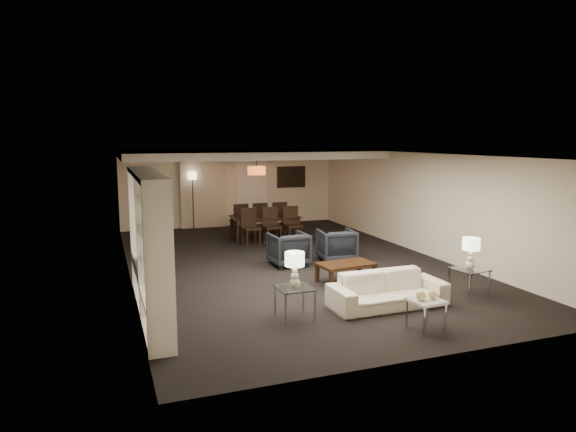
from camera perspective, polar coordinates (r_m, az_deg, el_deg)
The scene contains 35 objects.
floor at distance 11.90m, azimuth -0.00°, elevation -5.24°, with size 11.00×11.00×0.00m, color black.
ceiling at distance 11.56m, azimuth -0.00°, elevation 6.88°, with size 7.00×11.00×0.02m, color silver.
wall_back at distance 16.90m, azimuth -6.40°, elevation 3.15°, with size 7.00×0.02×2.50m, color beige.
wall_front at distance 6.85m, azimuth 16.02°, elevation -5.30°, with size 7.00×0.02×2.50m, color beige.
wall_left at distance 10.98m, azimuth -17.42°, elevation -0.17°, with size 0.02×11.00×2.50m, color beige.
wall_right at distance 13.26m, azimuth 14.36°, elevation 1.42°, with size 0.02×11.00×2.50m, color beige.
ceiling_soffit at distance 14.90m, azimuth -4.64°, elevation 6.87°, with size 7.00×4.00×0.20m, color silver.
curtains at distance 16.64m, azimuth -9.35°, elevation 2.83°, with size 1.50×0.12×2.40m, color beige.
door at distance 17.07m, azimuth -4.08°, elevation 2.56°, with size 0.90×0.05×2.10m, color silver.
painting at distance 17.45m, azimuth 0.35°, elevation 4.36°, with size 0.95×0.04×0.65m, color #142D38.
media_unit at distance 8.45m, azimuth -15.26°, elevation -3.16°, with size 0.38×3.40×2.35m, color white, non-canonical shape.
pendant_light at distance 15.00m, azimuth -3.51°, elevation 5.06°, with size 0.52×0.52×0.24m, color #D8591E.
sofa at distance 9.01m, azimuth 11.01°, elevation -8.07°, with size 2.01×0.79×0.59m, color beige.
coffee_table at distance 10.38m, azimuth 6.43°, elevation -6.26°, with size 1.10×0.64×0.40m, color black, non-canonical shape.
armchair_left at distance 11.63m, azimuth 0.05°, elevation -3.69°, with size 0.80×0.82×0.75m, color black.
armchair_right at distance 12.08m, azimuth 5.41°, elevation -3.25°, with size 0.80×0.82×0.75m, color black.
side_table_left at distance 8.30m, azimuth 0.74°, elevation -9.62°, with size 0.55×0.55×0.51m, color white, non-canonical shape.
side_table_right at distance 9.97m, azimuth 19.48°, elevation -6.98°, with size 0.55×0.55×0.51m, color white, non-canonical shape.
table_lamp_left at distance 8.15m, azimuth 0.75°, elevation -6.00°, with size 0.31×0.31×0.57m, color beige, non-canonical shape.
table_lamp_right at distance 9.85m, azimuth 19.64°, elevation -3.94°, with size 0.31×0.31×0.57m, color beige, non-canonical shape.
marble_table at distance 8.15m, azimuth 15.04°, elevation -10.48°, with size 0.46×0.46×0.46m, color silver, non-canonical shape.
gold_gourd_a at distance 8.00m, azimuth 14.53°, elevation -8.54°, with size 0.15×0.15×0.15m, color #DBCB74.
gold_gourd_b at distance 8.12m, azimuth 15.71°, elevation -8.41°, with size 0.13×0.13×0.13m, color #D8B172.
television at distance 8.99m, azimuth -15.34°, elevation -3.10°, with size 0.15×1.13×0.65m, color black.
vase_blue at distance 7.49m, azimuth -14.60°, elevation -4.86°, with size 0.17×0.17×0.17m, color #242E9F.
vase_amber at distance 7.93m, azimuth -15.12°, elevation -0.48°, with size 0.16×0.16×0.16m, color gold.
floor_speaker at distance 9.99m, azimuth -14.05°, elevation -5.00°, with size 0.12×0.12×1.09m, color black.
dining_table at distance 14.53m, azimuth -2.54°, elevation -1.35°, with size 1.91×1.06×0.67m, color black.
chair_nl at distance 13.71m, azimuth -4.12°, elevation -1.27°, with size 0.46×0.46×1.00m, color black, non-canonical shape.
chair_nm at distance 13.89m, azimuth -1.74°, elevation -1.13°, with size 0.46×0.46×1.00m, color black, non-canonical shape.
chair_nr at distance 14.08m, azimuth 0.58°, elevation -0.99°, with size 0.46×0.46×1.00m, color black, non-canonical shape.
chair_fl at distance 14.95m, azimuth -5.49°, elevation -0.46°, with size 0.46×0.46×1.00m, color black, non-canonical shape.
chair_fm at distance 15.11m, azimuth -3.29°, elevation -0.34°, with size 0.46×0.46×1.00m, color black, non-canonical shape.
chair_fr at distance 15.29m, azimuth -1.13°, elevation -0.22°, with size 0.46×0.46×1.00m, color black, non-canonical shape.
floor_lamp at distance 16.39m, azimuth -10.51°, elevation 1.69°, with size 0.26×0.26×1.82m, color black, non-canonical shape.
Camera 1 is at (-3.95, -10.85, 2.86)m, focal length 32.00 mm.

